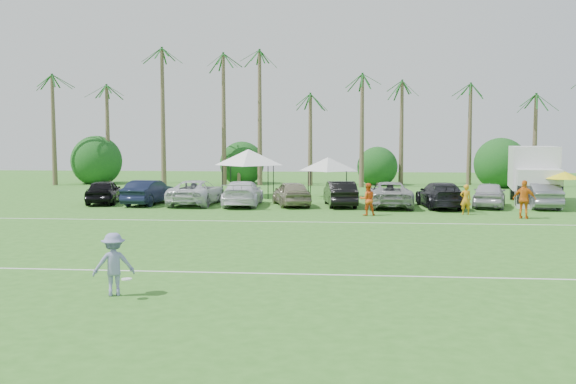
{
  "coord_description": "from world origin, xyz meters",
  "views": [
    {
      "loc": [
        3.44,
        -17.04,
        4.13
      ],
      "look_at": [
        0.68,
        12.49,
        1.6
      ],
      "focal_mm": 40.0,
      "sensor_mm": 36.0,
      "label": 1
    }
  ],
  "objects": [
    {
      "name": "canopy_tent_left",
      "position": [
        -3.45,
        27.15,
        3.31
      ],
      "size": [
        4.77,
        4.77,
        3.86
      ],
      "color": "black",
      "rests_on": "ground"
    },
    {
      "name": "market_umbrella",
      "position": [
        15.71,
        20.74,
        2.0
      ],
      "size": [
        2.0,
        2.0,
        2.23
      ],
      "color": "black",
      "rests_on": "ground"
    },
    {
      "name": "bush_tree_2",
      "position": [
        6.0,
        39.0,
        1.8
      ],
      "size": [
        4.0,
        4.0,
        4.0
      ],
      "color": "brown",
      "rests_on": "ground"
    },
    {
      "name": "ground",
      "position": [
        0.0,
        0.0,
        0.0
      ],
      "size": [
        120.0,
        120.0,
        0.0
      ],
      "primitive_type": "plane",
      "color": "#337021",
      "rests_on": "ground"
    },
    {
      "name": "palm_tree_6",
      "position": [
        4.0,
        38.0,
        9.21
      ],
      "size": [
        2.4,
        2.4,
        10.9
      ],
      "color": "brown",
      "rests_on": "ground"
    },
    {
      "name": "palm_tree_1",
      "position": [
        -17.0,
        38.0,
        8.35
      ],
      "size": [
        2.4,
        2.4,
        9.9
      ],
      "color": "brown",
      "rests_on": "ground"
    },
    {
      "name": "parked_car_5",
      "position": [
        2.99,
        21.51,
        0.76
      ],
      "size": [
        2.22,
        4.78,
        1.52
      ],
      "primitive_type": "imported",
      "rotation": [
        0.0,
        0.0,
        3.28
      ],
      "color": "black",
      "rests_on": "ground"
    },
    {
      "name": "palm_tree_7",
      "position": [
        8.0,
        38.0,
        10.06
      ],
      "size": [
        2.4,
        2.4,
        11.9
      ],
      "color": "brown",
      "rests_on": "ground"
    },
    {
      "name": "field_lines",
      "position": [
        0.0,
        8.0,
        0.01
      ],
      "size": [
        80.0,
        12.1,
        0.01
      ],
      "color": "white",
      "rests_on": "ground"
    },
    {
      "name": "box_truck",
      "position": [
        15.08,
        24.3,
        1.9
      ],
      "size": [
        3.74,
        7.25,
        3.56
      ],
      "rotation": [
        0.0,
        0.0,
        -0.17
      ],
      "color": "silver",
      "rests_on": "ground"
    },
    {
      "name": "parked_car_0",
      "position": [
        -11.7,
        21.59,
        0.76
      ],
      "size": [
        2.56,
        4.7,
        1.52
      ],
      "primitive_type": "imported",
      "rotation": [
        0.0,
        0.0,
        3.32
      ],
      "color": "black",
      "rests_on": "ground"
    },
    {
      "name": "palm_tree_2",
      "position": [
        -12.0,
        38.0,
        9.21
      ],
      "size": [
        2.4,
        2.4,
        10.9
      ],
      "color": "brown",
      "rests_on": "ground"
    },
    {
      "name": "palm_tree_9",
      "position": [
        18.0,
        38.0,
        8.35
      ],
      "size": [
        2.4,
        2.4,
        9.9
      ],
      "color": "brown",
      "rests_on": "ground"
    },
    {
      "name": "palm_tree_8",
      "position": [
        13.0,
        38.0,
        7.48
      ],
      "size": [
        2.4,
        2.4,
        8.9
      ],
      "color": "brown",
      "rests_on": "ground"
    },
    {
      "name": "palm_tree_5",
      "position": [
        0.0,
        38.0,
        8.35
      ],
      "size": [
        2.4,
        2.4,
        9.9
      ],
      "color": "brown",
      "rests_on": "ground"
    },
    {
      "name": "parked_car_1",
      "position": [
        -8.76,
        21.34,
        0.76
      ],
      "size": [
        2.24,
        4.79,
        1.52
      ],
      "primitive_type": "imported",
      "rotation": [
        0.0,
        0.0,
        3.0
      ],
      "color": "black",
      "rests_on": "ground"
    },
    {
      "name": "canopy_tent_right",
      "position": [
        2.08,
        27.2,
        2.76
      ],
      "size": [
        3.98,
        3.98,
        3.22
      ],
      "color": "black",
      "rests_on": "ground"
    },
    {
      "name": "palm_tree_0",
      "position": [
        -22.0,
        38.0,
        7.48
      ],
      "size": [
        2.4,
        2.4,
        8.9
      ],
      "color": "brown",
      "rests_on": "ground"
    },
    {
      "name": "palm_tree_4",
      "position": [
        -4.0,
        38.0,
        7.48
      ],
      "size": [
        2.4,
        2.4,
        8.9
      ],
      "color": "brown",
      "rests_on": "ground"
    },
    {
      "name": "sideline_player_b",
      "position": [
        4.5,
        16.99,
        0.86
      ],
      "size": [
        0.94,
        0.79,
        1.72
      ],
      "primitive_type": "imported",
      "rotation": [
        0.0,
        0.0,
        3.33
      ],
      "color": "#E65719",
      "rests_on": "ground"
    },
    {
      "name": "sideline_player_a",
      "position": [
        9.75,
        17.87,
        0.81
      ],
      "size": [
        0.61,
        0.42,
        1.62
      ],
      "primitive_type": "imported",
      "rotation": [
        0.0,
        0.0,
        3.19
      ],
      "color": "orange",
      "rests_on": "ground"
    },
    {
      "name": "parked_car_3",
      "position": [
        -2.88,
        21.18,
        0.76
      ],
      "size": [
        2.3,
        5.3,
        1.52
      ],
      "primitive_type": "imported",
      "rotation": [
        0.0,
        0.0,
        3.18
      ],
      "color": "white",
      "rests_on": "ground"
    },
    {
      "name": "bush_tree_1",
      "position": [
        -6.0,
        39.0,
        1.8
      ],
      "size": [
        4.0,
        4.0,
        4.0
      ],
      "color": "brown",
      "rests_on": "ground"
    },
    {
      "name": "parked_car_9",
      "position": [
        14.74,
        21.73,
        0.76
      ],
      "size": [
        1.84,
        4.68,
        1.52
      ],
      "primitive_type": "imported",
      "rotation": [
        0.0,
        0.0,
        3.09
      ],
      "color": "slate",
      "rests_on": "ground"
    },
    {
      "name": "frisbee_player",
      "position": [
        -2.63,
        -1.02,
        0.83
      ],
      "size": [
        1.23,
        1.02,
        1.65
      ],
      "rotation": [
        0.0,
        0.0,
        3.53
      ],
      "color": "#7E81B2",
      "rests_on": "ground"
    },
    {
      "name": "parked_car_6",
      "position": [
        5.93,
        21.29,
        0.76
      ],
      "size": [
        2.57,
        5.48,
        1.52
      ],
      "primitive_type": "imported",
      "rotation": [
        0.0,
        0.0,
        3.13
      ],
      "color": "#959596",
      "rests_on": "ground"
    },
    {
      "name": "bush_tree_3",
      "position": [
        16.0,
        39.0,
        1.8
      ],
      "size": [
        4.0,
        4.0,
        4.0
      ],
      "color": "brown",
      "rests_on": "ground"
    },
    {
      "name": "bush_tree_0",
      "position": [
        -19.0,
        39.0,
        1.8
      ],
      "size": [
        4.0,
        4.0,
        4.0
      ],
      "color": "brown",
      "rests_on": "ground"
    },
    {
      "name": "parked_car_7",
      "position": [
        8.87,
        21.17,
        0.76
      ],
      "size": [
        2.62,
        5.41,
        1.52
      ],
      "primitive_type": "imported",
      "rotation": [
        0.0,
        0.0,
        3.24
      ],
      "color": "black",
      "rests_on": "ground"
    },
    {
      "name": "palm_tree_3",
      "position": [
        -8.0,
        38.0,
        10.06
      ],
      "size": [
        2.4,
        2.4,
        11.9
      ],
      "color": "brown",
      "rests_on": "ground"
    },
    {
      "name": "sideline_player_c",
      "position": [
        12.41,
        16.39,
        0.98
      ],
      "size": [
        1.25,
        0.9,
        1.96
      ],
      "primitive_type": "imported",
      "rotation": [
        0.0,
        0.0,
        2.73
      ],
      "color": "orange",
      "rests_on": "ground"
    },
    {
      "name": "parked_car_8",
      "position": [
        11.81,
        21.72,
        0.76
      ],
      "size": [
        2.85,
        4.76,
        1.52
      ],
      "primitive_type": "imported",
      "rotation": [
        0.0,
        0.0,
        2.89
      ],
      "color": "#B6B5BC",
      "rests_on": "ground"
    },
    {
      "name": "parked_car_2",
      "position": [
        -5.82,
        21.5,
        0.76
      ],
      "size": [
        2.78,
        5.58,
        1.52
      ],
      "primitive_type": "imported",
      "rotation": [
        0.0,
        0.0,
        3.09
      ],
      "color": "silver",
      "rests_on": "ground"
    },
    {
      "name": "parked_car_4",
      "position": [
        0.05,
        21.42,
        0.76
      ],
      "size": [
        2.97,
        4.78,
        1.52
      ],
      "primitive_type": "imported",
      "rotation": [
        0.0,
        0.0,
        3.43
      ],
      "color": "gray",
      "rests_on": "ground"
    }
  ]
}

